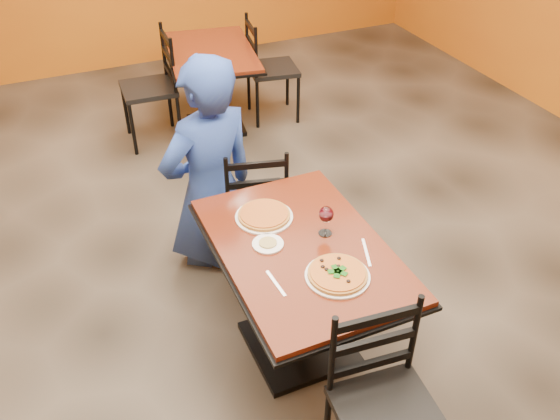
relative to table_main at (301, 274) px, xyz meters
name	(u,v)px	position (x,y,z in m)	size (l,w,h in m)	color
floor	(266,290)	(0.00, 0.50, -0.56)	(7.00, 8.00, 0.01)	black
table_main	(301,274)	(0.00, 0.00, 0.00)	(0.83, 1.23, 0.75)	#611D0F
table_second	(212,72)	(0.41, 2.70, -0.01)	(0.91, 1.21, 0.75)	#611D0F
chair_main_near	(388,416)	(0.01, -0.86, -0.09)	(0.42, 0.42, 0.94)	black
chair_main_far	(254,200)	(0.08, 0.88, -0.12)	(0.40, 0.40, 0.88)	black
chair_second_left	(148,89)	(-0.17, 2.70, -0.07)	(0.44, 0.44, 0.98)	black
chair_second_right	(273,69)	(0.99, 2.70, -0.08)	(0.43, 0.43, 0.95)	black
diner	(208,163)	(-0.17, 1.01, 0.15)	(0.68, 0.45, 1.42)	navy
plate_main	(337,276)	(0.06, -0.27, 0.20)	(0.31, 0.31, 0.01)	white
pizza_main	(338,274)	(0.06, -0.27, 0.21)	(0.28, 0.28, 0.02)	maroon
plate_far	(264,217)	(-0.08, 0.30, 0.20)	(0.31, 0.31, 0.01)	white
pizza_far	(264,214)	(-0.08, 0.30, 0.21)	(0.28, 0.28, 0.02)	#C16625
side_plate	(268,244)	(-0.15, 0.08, 0.20)	(0.16, 0.16, 0.01)	white
dip	(268,243)	(-0.15, 0.08, 0.21)	(0.09, 0.09, 0.01)	#A69151
wine_glass	(326,220)	(0.15, 0.04, 0.28)	(0.08, 0.08, 0.18)	white
fork	(276,283)	(-0.23, -0.20, 0.20)	(0.01, 0.19, 0.00)	silver
knife	(366,252)	(0.27, -0.18, 0.20)	(0.01, 0.21, 0.00)	silver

